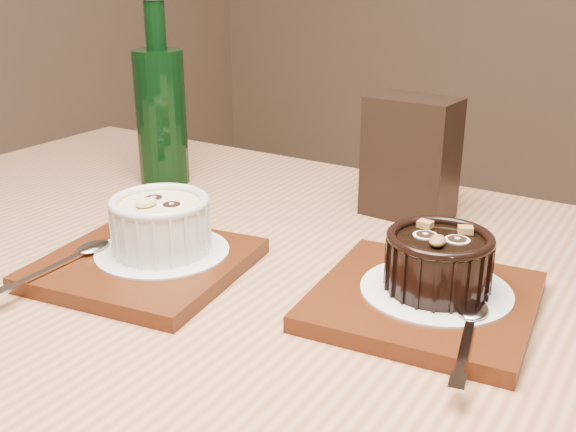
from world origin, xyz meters
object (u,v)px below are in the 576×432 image
object	(u,v)px
tray_left	(145,264)
ramekin_dark	(439,259)
ramekin_white	(160,222)
tray_right	(424,301)
table	(255,375)
condiment_stand	(410,158)
green_bottle	(161,112)

from	to	relation	value
tray_left	ramekin_dark	bearing A→B (deg)	17.32
tray_left	ramekin_white	world-z (taller)	ramekin_white
tray_right	ramekin_dark	size ratio (longest dim) A/B	1.99
table	condiment_stand	distance (m)	0.31
tray_left	green_bottle	bearing A→B (deg)	128.15
tray_right	tray_left	bearing A→B (deg)	-164.20
tray_left	green_bottle	size ratio (longest dim) A/B	0.73
ramekin_white	table	bearing A→B (deg)	13.24
tray_left	tray_right	world-z (taller)	same
ramekin_dark	green_bottle	xyz separation A→B (m)	(-0.44, 0.14, 0.05)
tray_left	green_bottle	xyz separation A→B (m)	(-0.18, 0.23, 0.09)
tray_left	ramekin_white	distance (m)	0.04
tray_right	green_bottle	world-z (taller)	green_bottle
condiment_stand	green_bottle	distance (m)	0.34
ramekin_white	tray_right	size ratio (longest dim) A/B	0.53
table	tray_left	distance (m)	0.15
table	green_bottle	xyz separation A→B (m)	(-0.29, 0.20, 0.19)
condiment_stand	green_bottle	xyz separation A→B (m)	(-0.33, -0.05, 0.03)
ramekin_white	green_bottle	world-z (taller)	green_bottle
table	tray_right	xyz separation A→B (m)	(0.14, 0.05, 0.10)
ramekin_dark	condiment_stand	size ratio (longest dim) A/B	0.65
green_bottle	table	bearing A→B (deg)	-35.19
ramekin_dark	green_bottle	distance (m)	0.47
tray_left	ramekin_white	size ratio (longest dim) A/B	1.87
table	ramekin_white	distance (m)	0.17
green_bottle	ramekin_white	bearing A→B (deg)	-48.46
tray_left	ramekin_dark	world-z (taller)	ramekin_dark
ramekin_white	ramekin_dark	bearing A→B (deg)	25.48
tray_right	green_bottle	bearing A→B (deg)	160.50
table	ramekin_dark	world-z (taller)	ramekin_dark
ramekin_white	condiment_stand	distance (m)	0.30
table	green_bottle	distance (m)	0.40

